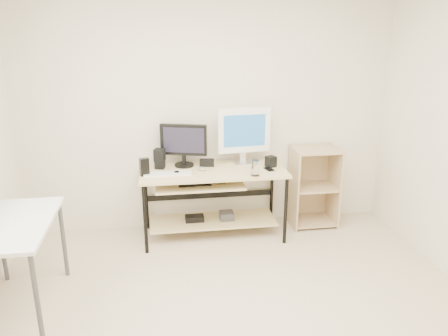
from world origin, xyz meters
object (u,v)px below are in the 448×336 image
object	(u,v)px
desk	(211,189)
audio_controller	(144,167)
black_monitor	(184,142)
white_imac	(244,132)
side_table	(11,232)
shelf_unit	(312,185)

from	to	relation	value
desk	audio_controller	distance (m)	0.74
black_monitor	white_imac	bearing A→B (deg)	15.75
black_monitor	side_table	bearing A→B (deg)	-122.26
shelf_unit	white_imac	bearing A→B (deg)	-180.00
white_imac	audio_controller	size ratio (longest dim) A/B	3.40
desk	audio_controller	bearing A→B (deg)	-172.37
desk	side_table	xyz separation A→B (m)	(-1.65, -1.06, 0.13)
side_table	audio_controller	world-z (taller)	audio_controller
white_imac	shelf_unit	bearing A→B (deg)	-4.85
side_table	black_monitor	xyz separation A→B (m)	(1.39, 1.23, 0.34)
shelf_unit	audio_controller	xyz separation A→B (m)	(-1.85, -0.25, 0.39)
desk	audio_controller	world-z (taller)	audio_controller
white_imac	audio_controller	xyz separation A→B (m)	(-1.05, -0.25, -0.26)
side_table	white_imac	size ratio (longest dim) A/B	1.65
desk	black_monitor	size ratio (longest dim) A/B	3.09
shelf_unit	desk	bearing A→B (deg)	-172.23
white_imac	audio_controller	distance (m)	1.11
shelf_unit	audio_controller	distance (m)	1.90
desk	audio_controller	size ratio (longest dim) A/B	8.41
side_table	audio_controller	bearing A→B (deg)	44.58
audio_controller	shelf_unit	bearing A→B (deg)	-10.66
side_table	shelf_unit	bearing A→B (deg)	23.33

